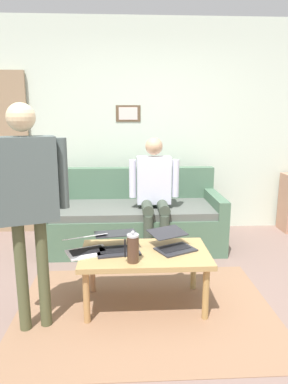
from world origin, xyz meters
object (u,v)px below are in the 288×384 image
(coffee_table, at_px, (145,258))
(laptop_left, at_px, (173,243))
(couch, at_px, (133,220))
(french_press, at_px, (133,248))
(laptop_center, at_px, (117,245))
(laptop_right, at_px, (87,247))
(person_standing, at_px, (26,190))
(person_seated, at_px, (154,189))

(coffee_table, xyz_separation_m, laptop_left, (-0.23, -0.06, 0.10))
(couch, relative_size, french_press, 8.32)
(laptop_center, relative_size, laptop_right, 0.96)
(couch, bearing_deg, coffee_table, 92.65)
(french_press, bearing_deg, couch, -91.34)
(coffee_table, relative_size, person_standing, 0.63)
(laptop_right, height_order, person_standing, person_standing)
(couch, relative_size, laptop_center, 5.22)
(couch, relative_size, laptop_left, 4.74)
(french_press, relative_size, person_standing, 0.15)
(laptop_center, distance_m, french_press, 0.27)
(couch, height_order, laptop_center, couch)
(coffee_table, height_order, laptop_left, laptop_left)
(laptop_center, bearing_deg, laptop_left, -178.39)
(laptop_center, relative_size, person_seated, 0.30)
(couch, bearing_deg, person_standing, 65.20)
(couch, xyz_separation_m, laptop_right, (0.40, 1.33, 0.20))
(coffee_table, height_order, person_standing, person_standing)
(couch, bearing_deg, french_press, 88.66)
(laptop_left, xyz_separation_m, person_seated, (0.06, -1.07, 0.23))
(person_seated, bearing_deg, laptop_left, 93.25)
(couch, height_order, laptop_left, couch)
(laptop_center, bearing_deg, coffee_table, 167.71)
(french_press, distance_m, person_standing, 0.86)
(laptop_right, relative_size, person_seated, 0.32)
(laptop_center, xyz_separation_m, french_press, (-0.12, 0.24, 0.06))
(french_press, height_order, person_seated, person_seated)
(coffee_table, bearing_deg, french_press, 62.33)
(person_standing, bearing_deg, french_press, -173.51)
(laptop_right, bearing_deg, laptop_left, -177.03)
(coffee_table, distance_m, laptop_left, 0.26)
(laptop_right, bearing_deg, person_seated, -119.61)
(laptop_right, relative_size, french_press, 1.66)
(laptop_right, bearing_deg, laptop_center, -174.49)
(couch, height_order, laptop_right, couch)
(person_standing, height_order, person_seated, person_standing)
(coffee_table, relative_size, laptop_right, 2.52)
(couch, xyz_separation_m, person_standing, (0.75, 1.63, 0.72))
(french_press, bearing_deg, coffee_table, -117.67)
(french_press, bearing_deg, person_seated, -101.47)
(coffee_table, xyz_separation_m, french_press, (0.10, 0.19, 0.16))
(laptop_center, height_order, person_seated, person_seated)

